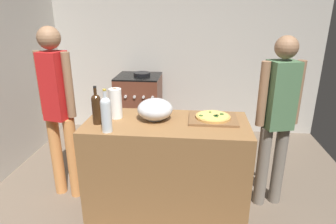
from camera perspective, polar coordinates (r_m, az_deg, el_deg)
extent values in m
cube|color=#6B5B4C|center=(3.36, -0.65, -12.61)|extent=(4.13, 3.38, 0.02)
cube|color=#BCB7AD|center=(4.30, 1.46, 13.20)|extent=(4.13, 0.10, 2.60)
cube|color=olive|center=(2.59, -0.23, -11.25)|extent=(1.35, 0.62, 0.90)
cube|color=brown|center=(2.45, 8.82, -1.34)|extent=(0.40, 0.32, 0.02)
cylinder|color=tan|center=(2.45, 8.84, -0.92)|extent=(0.29, 0.29, 0.02)
cylinder|color=#EAC660|center=(2.44, 8.85, -0.68)|extent=(0.26, 0.26, 0.00)
cylinder|color=#335926|center=(2.41, 9.51, -0.87)|extent=(0.03, 0.03, 0.01)
cylinder|color=#335926|center=(2.44, 9.63, -0.64)|extent=(0.03, 0.03, 0.01)
cylinder|color=#335926|center=(2.50, 8.29, -0.03)|extent=(0.02, 0.02, 0.01)
cylinder|color=#335926|center=(2.47, 10.54, -0.42)|extent=(0.03, 0.03, 0.01)
cylinder|color=#335926|center=(2.42, 6.51, -0.70)|extent=(0.03, 0.03, 0.01)
cylinder|color=#335926|center=(2.43, 9.31, -0.69)|extent=(0.03, 0.03, 0.01)
cylinder|color=#B2B2B7|center=(2.44, -2.53, -1.35)|extent=(0.12, 0.12, 0.01)
ellipsoid|color=silver|center=(2.41, -2.56, 0.56)|extent=(0.30, 0.30, 0.18)
cylinder|color=white|center=(2.48, -10.27, 1.68)|extent=(0.11, 0.11, 0.25)
cylinder|color=#997551|center=(2.48, -10.27, 1.72)|extent=(0.03, 0.03, 0.26)
cylinder|color=silver|center=(2.21, -12.02, -1.01)|extent=(0.08, 0.08, 0.23)
sphere|color=silver|center=(2.17, -12.23, 1.85)|extent=(0.08, 0.08, 0.08)
cylinder|color=silver|center=(2.16, -12.34, 3.27)|extent=(0.03, 0.03, 0.07)
cylinder|color=gold|center=(2.15, -12.41, 4.27)|extent=(0.03, 0.03, 0.01)
cylinder|color=#331E0F|center=(2.39, -13.83, 0.12)|extent=(0.07, 0.07, 0.21)
sphere|color=#331E0F|center=(2.35, -14.04, 2.52)|extent=(0.07, 0.07, 0.07)
cylinder|color=#331E0F|center=(2.34, -14.15, 3.85)|extent=(0.03, 0.03, 0.07)
cylinder|color=black|center=(2.33, -14.23, 4.82)|extent=(0.03, 0.03, 0.01)
cube|color=brown|center=(4.16, -5.64, 0.85)|extent=(0.60, 0.57, 0.89)
cube|color=black|center=(4.04, -5.85, 6.99)|extent=(0.60, 0.57, 0.02)
cylinder|color=silver|center=(3.87, -10.08, 3.06)|extent=(0.04, 0.02, 0.04)
cylinder|color=silver|center=(3.84, -8.36, 3.02)|extent=(0.04, 0.02, 0.04)
cylinder|color=silver|center=(3.81, -6.62, 2.98)|extent=(0.04, 0.02, 0.04)
cylinder|color=silver|center=(3.79, -4.85, 2.94)|extent=(0.04, 0.02, 0.04)
cylinder|color=silver|center=(3.77, -3.06, 2.89)|extent=(0.04, 0.02, 0.04)
cylinder|color=black|center=(4.05, -5.16, 7.47)|extent=(0.23, 0.23, 0.04)
cylinder|color=#D88C4C|center=(3.10, -21.02, -8.05)|extent=(0.11, 0.11, 0.82)
cylinder|color=#D88C4C|center=(2.99, -18.21, -8.66)|extent=(0.11, 0.11, 0.82)
cube|color=red|center=(2.80, -21.30, 4.79)|extent=(0.23, 0.23, 0.61)
cylinder|color=#936B4C|center=(2.88, -23.58, 5.21)|extent=(0.08, 0.08, 0.58)
cylinder|color=#936B4C|center=(2.71, -18.97, 4.96)|extent=(0.08, 0.08, 0.58)
sphere|color=#936B4C|center=(2.73, -22.41, 13.35)|extent=(0.20, 0.20, 0.20)
cylinder|color=slate|center=(2.96, 20.93, -9.74)|extent=(0.11, 0.11, 0.79)
cylinder|color=slate|center=(2.88, 18.09, -10.17)|extent=(0.11, 0.11, 0.79)
cube|color=#4C724C|center=(2.66, 21.19, 3.10)|extent=(0.28, 0.25, 0.59)
cylinder|color=#936B4C|center=(2.74, 24.13, 3.49)|extent=(0.08, 0.08, 0.56)
cylinder|color=#936B4C|center=(2.58, 18.15, 3.31)|extent=(0.08, 0.08, 0.56)
sphere|color=#936B4C|center=(2.59, 22.30, 11.72)|extent=(0.19, 0.19, 0.19)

